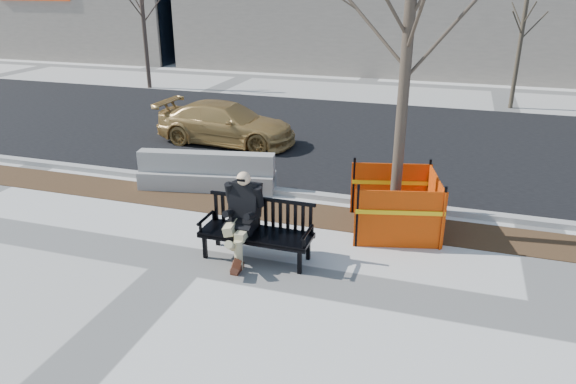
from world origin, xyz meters
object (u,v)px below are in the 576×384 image
tree_fence (392,229)px  jersey_barrier_left (208,189)px  sedan (227,143)px  bench (257,258)px  seated_man (244,255)px

tree_fence → jersey_barrier_left: 4.60m
tree_fence → sedan: tree_fence is taller
tree_fence → sedan: (-5.62, 4.59, 0.00)m
bench → seated_man: size_ratio=1.29×
bench → seated_man: bearing=168.7°
seated_man → sedan: 7.21m
sedan → jersey_barrier_left: (1.11, -3.69, 0.00)m
seated_man → jersey_barrier_left: 3.47m
tree_fence → jersey_barrier_left: bearing=168.7°
bench → seated_man: (-0.28, 0.06, 0.00)m
bench → sedan: (-3.45, 6.54, 0.00)m
bench → sedan: bearing=118.3°
seated_man → jersey_barrier_left: size_ratio=0.49×
tree_fence → seated_man: bearing=-142.4°
seated_man → sedan: seated_man is taller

